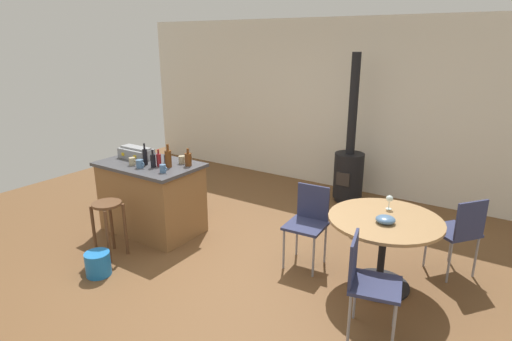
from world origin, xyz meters
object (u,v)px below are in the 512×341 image
wood_stove (349,167)px  cup_4 (140,164)px  toolbox (136,153)px  plastic_bucket (98,264)px  bottle_1 (145,156)px  cup_1 (163,169)px  bottle_4 (153,161)px  cup_0 (167,158)px  serving_bowl (386,219)px  folding_chair_near (367,279)px  folding_chair_far (459,230)px  folding_chair_left (308,219)px  bottle_2 (188,159)px  cup_2 (182,160)px  wine_glass (390,199)px  bottle_3 (168,158)px  bottle_0 (159,160)px  cup_3 (132,161)px  dining_table (384,234)px  kitchen_island (152,197)px

wood_stove → cup_4: 3.07m
toolbox → plastic_bucket: size_ratio=1.74×
bottle_1 → cup_1: bearing=-14.9°
bottle_4 → cup_0: 0.24m
cup_1 → serving_bowl: bearing=9.1°
folding_chair_near → wood_stove: 3.08m
bottle_1 → folding_chair_far: bearing=16.8°
folding_chair_near → folding_chair_left: 1.21m
wood_stove → bottle_2: wood_stove is taller
folding_chair_far → cup_1: 3.24m
plastic_bucket → cup_2: bearing=89.0°
bottle_4 → cup_1: bearing=-18.9°
folding_chair_far → cup_2: bearing=-166.4°
wine_glass → serving_bowl: bearing=-78.2°
folding_chair_near → bottle_4: (-2.78, 0.35, 0.47)m
wood_stove → plastic_bucket: size_ratio=8.57×
bottle_3 → bottle_0: bearing=-164.8°
cup_0 → cup_1: size_ratio=1.01×
wine_glass → bottle_4: bearing=-165.8°
bottle_2 → cup_3: size_ratio=1.92×
cup_2 → wine_glass: cup_2 is taller
cup_4 → bottle_4: bearing=40.7°
dining_table → serving_bowl: 0.23m
kitchen_island → wine_glass: kitchen_island is taller
wood_stove → cup_0: wood_stove is taller
bottle_2 → cup_2: size_ratio=1.86×
wood_stove → bottle_3: 2.77m
bottle_2 → wine_glass: size_ratio=1.50×
dining_table → toolbox: 3.19m
bottle_1 → bottle_3: 0.32m
dining_table → cup_2: 2.53m
serving_bowl → plastic_bucket: 2.94m
cup_4 → folding_chair_left: bearing=15.2°
toolbox → folding_chair_left: bearing=6.6°
cup_2 → plastic_bucket: size_ratio=0.45×
plastic_bucket → bottle_3: bearing=90.2°
cup_1 → cup_3: same height
cup_4 → wine_glass: bearing=15.6°
folding_chair_near → bottle_0: size_ratio=4.20×
folding_chair_near → cup_1: 2.58m
serving_bowl → wood_stove: bearing=118.7°
bottle_2 → bottle_3: bottle_3 is taller
folding_chair_far → cup_0: size_ratio=7.99×
dining_table → bottle_3: bottle_3 is taller
bottle_0 → plastic_bucket: 1.38m
toolbox → wine_glass: (3.11, 0.50, -0.13)m
wood_stove → bottle_1: size_ratio=8.25×
cup_0 → bottle_1: bearing=-125.0°
bottle_4 → serving_bowl: (2.70, 0.31, -0.21)m
bottle_0 → bottle_3: (0.13, 0.03, 0.03)m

